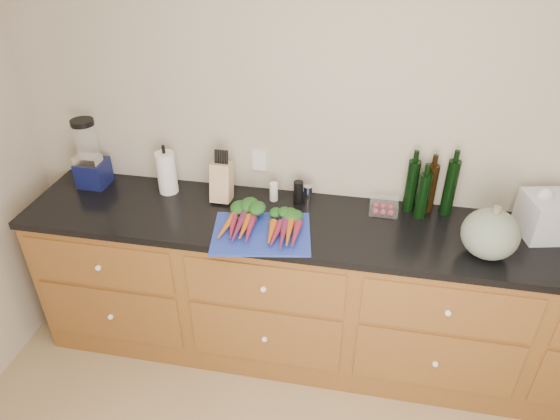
% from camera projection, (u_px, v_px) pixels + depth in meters
% --- Properties ---
extents(wall_back, '(4.10, 0.05, 2.60)m').
position_uv_depth(wall_back, '(370.00, 138.00, 2.66)').
color(wall_back, '#BAAF9A').
rests_on(wall_back, ground).
extents(cabinets, '(3.60, 0.64, 0.90)m').
position_uv_depth(cabinets, '(353.00, 298.00, 2.85)').
color(cabinets, brown).
rests_on(cabinets, ground).
extents(countertop, '(3.64, 0.62, 0.04)m').
position_uv_depth(countertop, '(360.00, 230.00, 2.59)').
color(countertop, black).
rests_on(countertop, cabinets).
extents(cutting_board, '(0.55, 0.45, 0.01)m').
position_uv_depth(cutting_board, '(262.00, 233.00, 2.53)').
color(cutting_board, '#2036AE').
rests_on(cutting_board, countertop).
extents(carrots, '(0.44, 0.32, 0.06)m').
position_uv_depth(carrots, '(263.00, 223.00, 2.55)').
color(carrots, '#BF6016').
rests_on(carrots, cutting_board).
extents(squash, '(0.27, 0.27, 0.24)m').
position_uv_depth(squash, '(490.00, 234.00, 2.33)').
color(squash, '#5C6D5B').
rests_on(squash, countertop).
extents(blender_appliance, '(0.16, 0.16, 0.41)m').
position_uv_depth(blender_appliance, '(90.00, 157.00, 2.86)').
color(blender_appliance, '#0E1343').
rests_on(blender_appliance, countertop).
extents(paper_towel, '(0.11, 0.11, 0.25)m').
position_uv_depth(paper_towel, '(167.00, 173.00, 2.82)').
color(paper_towel, white).
rests_on(paper_towel, countertop).
extents(knife_block, '(0.11, 0.11, 0.22)m').
position_uv_depth(knife_block, '(222.00, 182.00, 2.76)').
color(knife_block, tan).
rests_on(knife_block, countertop).
extents(grinder_salt, '(0.05, 0.05, 0.11)m').
position_uv_depth(grinder_salt, '(274.00, 192.00, 2.78)').
color(grinder_salt, white).
rests_on(grinder_salt, countertop).
extents(grinder_pepper, '(0.05, 0.05, 0.13)m').
position_uv_depth(grinder_pepper, '(298.00, 192.00, 2.75)').
color(grinder_pepper, black).
rests_on(grinder_pepper, countertop).
extents(canister_chrome, '(0.05, 0.05, 0.11)m').
position_uv_depth(canister_chrome, '(308.00, 195.00, 2.75)').
color(canister_chrome, silver).
rests_on(canister_chrome, countertop).
extents(tomato_box, '(0.15, 0.12, 0.07)m').
position_uv_depth(tomato_box, '(384.00, 206.00, 2.69)').
color(tomato_box, white).
rests_on(tomato_box, countertop).
extents(bottles, '(0.26, 0.13, 0.31)m').
position_uv_depth(bottles, '(429.00, 189.00, 2.63)').
color(bottles, black).
rests_on(bottles, countertop).
extents(grocery_bag, '(0.33, 0.29, 0.21)m').
position_uv_depth(grocery_bag, '(553.00, 216.00, 2.48)').
color(grocery_bag, silver).
rests_on(grocery_bag, countertop).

